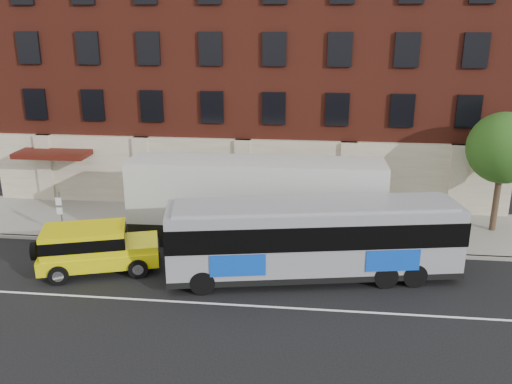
# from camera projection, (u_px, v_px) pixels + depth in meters

# --- Properties ---
(ground) EXTENTS (120.00, 120.00, 0.00)m
(ground) POSITION_uv_depth(u_px,v_px,m) (203.00, 310.00, 20.82)
(ground) COLOR black
(ground) RESTS_ON ground
(sidewalk) EXTENTS (60.00, 6.00, 0.15)m
(sidewalk) POSITION_uv_depth(u_px,v_px,m) (236.00, 224.00, 29.31)
(sidewalk) COLOR gray
(sidewalk) RESTS_ON ground
(kerb) EXTENTS (60.00, 0.25, 0.15)m
(kerb) POSITION_uv_depth(u_px,v_px,m) (228.00, 246.00, 26.48)
(kerb) COLOR gray
(kerb) RESTS_ON ground
(lane_line) EXTENTS (60.00, 0.12, 0.01)m
(lane_line) POSITION_uv_depth(u_px,v_px,m) (205.00, 303.00, 21.29)
(lane_line) COLOR white
(lane_line) RESTS_ON ground
(building) EXTENTS (30.00, 12.10, 15.00)m
(building) POSITION_uv_depth(u_px,v_px,m) (253.00, 70.00, 34.51)
(building) COLOR maroon
(building) RESTS_ON sidewalk
(sign_pole) EXTENTS (0.30, 0.20, 2.50)m
(sign_pole) POSITION_uv_depth(u_px,v_px,m) (61.00, 212.00, 27.09)
(sign_pole) COLOR slate
(sign_pole) RESTS_ON ground
(street_tree) EXTENTS (3.60, 3.60, 6.20)m
(street_tree) POSITION_uv_depth(u_px,v_px,m) (504.00, 151.00, 27.01)
(street_tree) COLOR #3D2D1E
(street_tree) RESTS_ON sidewalk
(city_bus) EXTENTS (12.67, 4.89, 3.40)m
(city_bus) POSITION_uv_depth(u_px,v_px,m) (314.00, 237.00, 22.90)
(city_bus) COLOR #91929A
(city_bus) RESTS_ON ground
(yellow_suv) EXTENTS (5.55, 3.55, 2.07)m
(yellow_suv) POSITION_uv_depth(u_px,v_px,m) (93.00, 246.00, 23.69)
(yellow_suv) COLOR #F5EC0B
(yellow_suv) RESTS_ON ground
(shipping_container) EXTENTS (12.55, 2.88, 4.17)m
(shipping_container) POSITION_uv_depth(u_px,v_px,m) (256.00, 202.00, 26.76)
(shipping_container) COLOR black
(shipping_container) RESTS_ON ground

